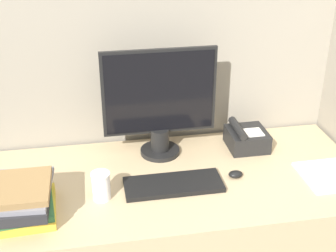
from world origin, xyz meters
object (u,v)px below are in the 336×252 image
(desk_telephone, at_px, (246,138))
(coffee_cup, at_px, (101,186))
(book_stack, at_px, (23,200))
(monitor, at_px, (160,105))
(keyboard, at_px, (174,184))
(mouse, at_px, (236,174))

(desk_telephone, bearing_deg, coffee_cup, -157.06)
(coffee_cup, xyz_separation_m, book_stack, (-0.29, -0.06, 0.01))
(monitor, height_order, book_stack, monitor)
(monitor, height_order, coffee_cup, monitor)
(keyboard, xyz_separation_m, book_stack, (-0.58, -0.09, 0.06))
(keyboard, xyz_separation_m, mouse, (0.27, 0.02, 0.00))
(monitor, relative_size, desk_telephone, 2.77)
(book_stack, bearing_deg, monitor, 33.02)
(monitor, bearing_deg, coffee_cup, -132.20)
(book_stack, bearing_deg, keyboard, 8.56)
(monitor, bearing_deg, book_stack, -146.98)
(coffee_cup, height_order, book_stack, book_stack)
(desk_telephone, bearing_deg, book_stack, -160.29)
(mouse, relative_size, desk_telephone, 0.33)
(keyboard, relative_size, book_stack, 1.33)
(monitor, xyz_separation_m, coffee_cup, (-0.28, -0.31, -0.18))
(keyboard, distance_m, mouse, 0.27)
(keyboard, bearing_deg, monitor, 92.42)
(book_stack, xyz_separation_m, desk_telephone, (0.97, 0.35, -0.02))
(keyboard, bearing_deg, desk_telephone, 33.62)
(keyboard, distance_m, desk_telephone, 0.47)
(mouse, relative_size, coffee_cup, 0.52)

